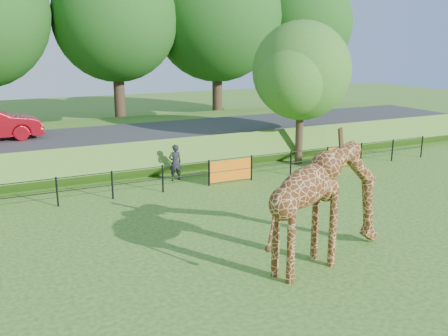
# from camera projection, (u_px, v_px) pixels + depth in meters

# --- Properties ---
(ground) EXTENTS (90.00, 90.00, 0.00)m
(ground) POSITION_uv_depth(u_px,v_px,m) (267.00, 275.00, 12.79)
(ground) COLOR #2D5E17
(ground) RESTS_ON ground
(giraffe) EXTENTS (4.57, 1.89, 3.22)m
(giraffe) POSITION_uv_depth(u_px,v_px,m) (328.00, 205.00, 13.21)
(giraffe) COLOR #502710
(giraffe) RESTS_ON ground
(perimeter_fence) EXTENTS (28.07, 0.10, 1.10)m
(perimeter_fence) POSITION_uv_depth(u_px,v_px,m) (163.00, 179.00, 19.62)
(perimeter_fence) COLOR black
(perimeter_fence) RESTS_ON ground
(embankment) EXTENTS (40.00, 9.00, 1.30)m
(embankment) POSITION_uv_depth(u_px,v_px,m) (115.00, 142.00, 26.12)
(embankment) COLOR #2D5E17
(embankment) RESTS_ON ground
(road) EXTENTS (40.00, 5.00, 0.12)m
(road) POSITION_uv_depth(u_px,v_px,m) (122.00, 134.00, 24.64)
(road) COLOR #29292B
(road) RESTS_ON embankment
(visitor) EXTENTS (0.59, 0.40, 1.58)m
(visitor) POSITION_uv_depth(u_px,v_px,m) (175.00, 163.00, 21.21)
(visitor) COLOR black
(visitor) RESTS_ON ground
(tree_east) EXTENTS (5.40, 4.71, 6.76)m
(tree_east) POSITION_uv_depth(u_px,v_px,m) (303.00, 75.00, 23.35)
(tree_east) COLOR black
(tree_east) RESTS_ON ground
(bg_tree_line) EXTENTS (37.30, 8.80, 11.82)m
(bg_tree_line) POSITION_uv_depth(u_px,v_px,m) (114.00, 18.00, 30.96)
(bg_tree_line) COLOR black
(bg_tree_line) RESTS_ON ground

